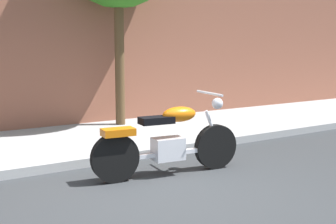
# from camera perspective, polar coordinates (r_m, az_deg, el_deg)

# --- Properties ---
(ground_plane) EXTENTS (60.00, 60.00, 0.00)m
(ground_plane) POSITION_cam_1_polar(r_m,az_deg,el_deg) (5.70, -1.03, -10.39)
(ground_plane) COLOR #303335
(sidewalk) EXTENTS (25.93, 2.98, 0.14)m
(sidewalk) POSITION_cam_1_polar(r_m,az_deg,el_deg) (8.40, -12.16, -3.89)
(sidewalk) COLOR #A0A0A0
(sidewalk) RESTS_ON ground
(motorcycle) EXTENTS (2.27, 0.71, 1.17)m
(motorcycle) POSITION_cam_1_polar(r_m,az_deg,el_deg) (6.36, -0.04, -3.92)
(motorcycle) COLOR black
(motorcycle) RESTS_ON ground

